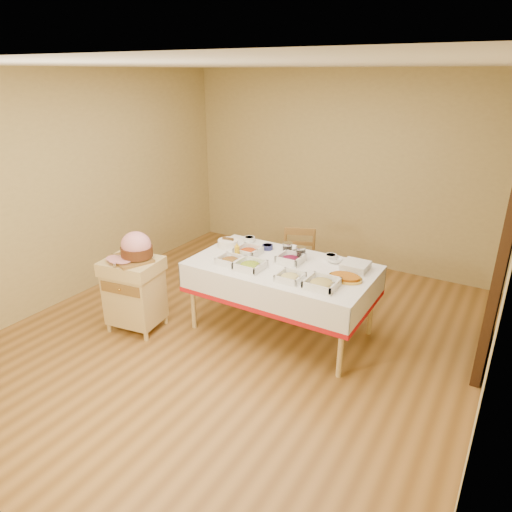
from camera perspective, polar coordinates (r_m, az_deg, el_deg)
The scene contains 23 objects.
room_shell at distance 4.27m, azimuth -2.06°, elevation 5.05°, with size 5.00×5.00×5.00m.
doorway at distance 4.55m, azimuth 28.91°, elevation 0.79°, with size 0.09×1.10×2.20m.
dining_table at distance 4.63m, azimuth 3.21°, elevation -2.91°, with size 1.82×1.02×0.76m.
butcher_cart at distance 4.91m, azimuth -14.97°, elevation -4.13°, with size 0.62×0.54×0.78m.
dining_chair at distance 5.35m, azimuth 5.30°, elevation -1.19°, with size 0.50×0.49×0.86m.
ham_on_board at distance 4.72m, azimuth -14.83°, elevation 0.95°, with size 0.45×0.43×0.29m.
serving_dish_a at distance 4.58m, azimuth -3.29°, elevation -0.52°, with size 0.23×0.23×0.10m.
serving_dish_b at distance 4.45m, azimuth -0.74°, elevation -1.16°, with size 0.26×0.26×0.11m.
serving_dish_c at distance 4.22m, azimuth 4.28°, elevation -2.63°, with size 0.23×0.23×0.09m.
serving_dish_d at distance 4.12m, azimuth 8.23°, elevation -3.39°, with size 0.28×0.28×0.10m.
serving_dish_e at distance 4.79m, azimuth -0.97°, elevation 0.61°, with size 0.26×0.24×0.12m.
serving_dish_f at distance 4.61m, azimuth 4.34°, elevation -0.35°, with size 0.25×0.24×0.12m.
small_bowl_left at distance 5.15m, azimuth -0.83°, elevation 2.12°, with size 0.12×0.12×0.06m.
small_bowl_mid at distance 4.94m, azimuth 1.46°, elevation 1.16°, with size 0.12×0.12×0.05m.
small_bowl_right at distance 4.71m, azimuth 9.33°, elevation -0.13°, with size 0.12×0.12×0.06m.
bowl_white_imported at distance 4.93m, azimuth 4.22°, elevation 0.98°, with size 0.16×0.16×0.04m, color white.
bowl_small_imported at distance 4.67m, azimuth 9.83°, elevation -0.49°, with size 0.15×0.15×0.05m, color white.
preserve_jar_left at distance 4.79m, azimuth 3.96°, elevation 0.85°, with size 0.10×0.10×0.13m.
preserve_jar_right at distance 4.69m, azimuth 5.61°, elevation 0.33°, with size 0.10×0.10×0.13m.
mustard_bottle at distance 4.69m, azimuth -2.39°, elevation 0.58°, with size 0.05×0.05×0.16m.
bread_basket at distance 5.01m, azimuth -3.51°, elevation 1.62°, with size 0.22×0.22×0.10m.
plate_stack at distance 4.53m, azimuth 12.32°, elevation -1.24°, with size 0.25×0.25×0.07m.
brass_platter at distance 4.30m, azimuth 11.10°, elevation -2.67°, with size 0.32×0.23×0.04m.
Camera 1 is at (2.24, -3.41, 2.55)m, focal length 32.00 mm.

